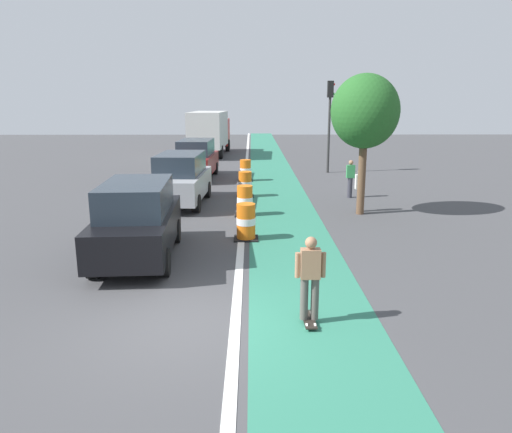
{
  "coord_description": "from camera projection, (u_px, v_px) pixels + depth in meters",
  "views": [
    {
      "loc": [
        1.21,
        -8.36,
        4.12
      ],
      "look_at": [
        1.33,
        4.06,
        1.1
      ],
      "focal_mm": 34.02,
      "sensor_mm": 36.0,
      "label": 1
    }
  ],
  "objects": [
    {
      "name": "traffic_barrel_front",
      "position": [
        246.0,
        222.0,
        14.51
      ],
      "size": [
        0.73,
        0.73,
        1.09
      ],
      "color": "orange",
      "rests_on": "ground"
    },
    {
      "name": "delivery_truck_down_block",
      "position": [
        210.0,
        130.0,
        36.06
      ],
      "size": [
        2.69,
        7.71,
        3.23
      ],
      "color": "beige",
      "rests_on": "ground"
    },
    {
      "name": "pedestrian_waiting",
      "position": [
        350.0,
        178.0,
        20.6
      ],
      "size": [
        0.34,
        0.2,
        1.61
      ],
      "color": "#33333D",
      "rests_on": "ground"
    },
    {
      "name": "skateboarder_on_lane",
      "position": [
        310.0,
        277.0,
        8.95
      ],
      "size": [
        0.57,
        0.8,
        1.69
      ],
      "color": "black",
      "rests_on": "ground"
    },
    {
      "name": "lane_divider_stripe",
      "position": [
        244.0,
        198.0,
        20.75
      ],
      "size": [
        0.2,
        80.0,
        0.01
      ],
      "primitive_type": "cube",
      "color": "silver",
      "rests_on": "ground"
    },
    {
      "name": "ground_plane",
      "position": [
        187.0,
        325.0,
        9.09
      ],
      "size": [
        100.0,
        100.0,
        0.0
      ],
      "primitive_type": "plane",
      "color": "#424244"
    },
    {
      "name": "traffic_barrel_far",
      "position": [
        245.0,
        171.0,
        24.95
      ],
      "size": [
        0.73,
        0.73,
        1.09
      ],
      "color": "orange",
      "rests_on": "ground"
    },
    {
      "name": "traffic_light_corner",
      "position": [
        330.0,
        110.0,
        27.09
      ],
      "size": [
        0.41,
        0.32,
        5.1
      ],
      "color": "#2D2D2D",
      "rests_on": "ground"
    },
    {
      "name": "parked_suv_second",
      "position": [
        181.0,
        179.0,
        19.27
      ],
      "size": [
        2.09,
        4.68,
        2.04
      ],
      "color": "#9EA0A5",
      "rests_on": "ground"
    },
    {
      "name": "street_tree_sidewalk",
      "position": [
        365.0,
        112.0,
        16.99
      ],
      "size": [
        2.4,
        2.4,
        5.0
      ],
      "color": "brown",
      "rests_on": "ground"
    },
    {
      "name": "pedestrian_crossing",
      "position": [
        360.0,
        189.0,
        18.03
      ],
      "size": [
        0.34,
        0.2,
        1.61
      ],
      "color": "#33333D",
      "rests_on": "ground"
    },
    {
      "name": "parked_suv_nearest",
      "position": [
        137.0,
        220.0,
        12.67
      ],
      "size": [
        2.12,
        4.7,
        2.04
      ],
      "color": "black",
      "rests_on": "ground"
    },
    {
      "name": "bike_lane_strip",
      "position": [
        279.0,
        198.0,
        20.77
      ],
      "size": [
        2.5,
        80.0,
        0.01
      ],
      "primitive_type": "cube",
      "color": "#2D755B",
      "rests_on": "ground"
    },
    {
      "name": "parked_suv_third",
      "position": [
        196.0,
        159.0,
        25.67
      ],
      "size": [
        2.09,
        4.68,
        2.04
      ],
      "color": "maroon",
      "rests_on": "ground"
    },
    {
      "name": "traffic_barrel_mid",
      "position": [
        245.0,
        201.0,
        17.53
      ],
      "size": [
        0.73,
        0.73,
        1.09
      ],
      "color": "orange",
      "rests_on": "ground"
    },
    {
      "name": "traffic_barrel_back",
      "position": [
        245.0,
        184.0,
        20.9
      ],
      "size": [
        0.73,
        0.73,
        1.09
      ],
      "color": "orange",
      "rests_on": "ground"
    }
  ]
}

